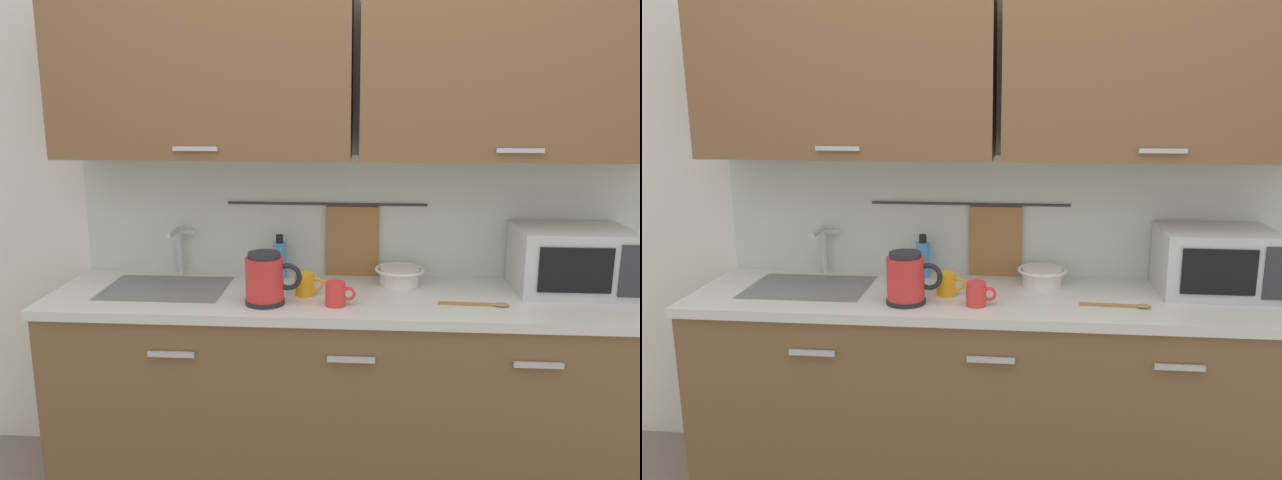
{
  "view_description": "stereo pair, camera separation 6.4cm",
  "coord_description": "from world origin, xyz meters",
  "views": [
    {
      "loc": [
        0.04,
        -2.2,
        1.69
      ],
      "look_at": [
        -0.14,
        0.33,
        1.12
      ],
      "focal_mm": 35.19,
      "sensor_mm": 36.0,
      "label": 1
    },
    {
      "loc": [
        0.11,
        -2.2,
        1.69
      ],
      "look_at": [
        -0.14,
        0.33,
        1.12
      ],
      "focal_mm": 35.19,
      "sensor_mm": 36.0,
      "label": 2
    }
  ],
  "objects": [
    {
      "name": "counter_unit",
      "position": [
        -0.01,
        0.3,
        0.46
      ],
      "size": [
        2.53,
        0.64,
        0.9
      ],
      "color": "brown",
      "rests_on": "ground"
    },
    {
      "name": "wooden_spoon",
      "position": [
        0.51,
        0.18,
        0.91
      ],
      "size": [
        0.28,
        0.04,
        0.01
      ],
      "color": "#9E7042",
      "rests_on": "counter_unit"
    },
    {
      "name": "dish_soap_bottle",
      "position": [
        -0.34,
        0.53,
        0.99
      ],
      "size": [
        0.06,
        0.06,
        0.2
      ],
      "color": "#3F8CD8",
      "rests_on": "counter_unit"
    },
    {
      "name": "electric_kettle",
      "position": [
        -0.34,
        0.15,
        1.0
      ],
      "size": [
        0.23,
        0.16,
        0.21
      ],
      "color": "black",
      "rests_on": "counter_unit"
    },
    {
      "name": "mug_by_kettle",
      "position": [
        -0.06,
        0.14,
        0.95
      ],
      "size": [
        0.12,
        0.08,
        0.09
      ],
      "color": "red",
      "rests_on": "counter_unit"
    },
    {
      "name": "back_wall_assembly",
      "position": [
        -0.0,
        0.53,
        1.52
      ],
      "size": [
        3.7,
        0.41,
        2.5
      ],
      "color": "silver",
      "rests_on": "ground"
    },
    {
      "name": "sink_faucet",
      "position": [
        -0.8,
        0.53,
        1.04
      ],
      "size": [
        0.09,
        0.17,
        0.22
      ],
      "color": "#B2B5BA",
      "rests_on": "counter_unit"
    },
    {
      "name": "mug_near_sink",
      "position": [
        -0.2,
        0.26,
        0.95
      ],
      "size": [
        0.12,
        0.08,
        0.09
      ],
      "color": "orange",
      "rests_on": "counter_unit"
    },
    {
      "name": "microwave",
      "position": [
        0.91,
        0.41,
        1.04
      ],
      "size": [
        0.46,
        0.35,
        0.27
      ],
      "color": "silver",
      "rests_on": "counter_unit"
    },
    {
      "name": "mixing_bowl",
      "position": [
        0.2,
        0.44,
        0.94
      ],
      "size": [
        0.21,
        0.21,
        0.08
      ],
      "color": "silver",
      "rests_on": "counter_unit"
    }
  ]
}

